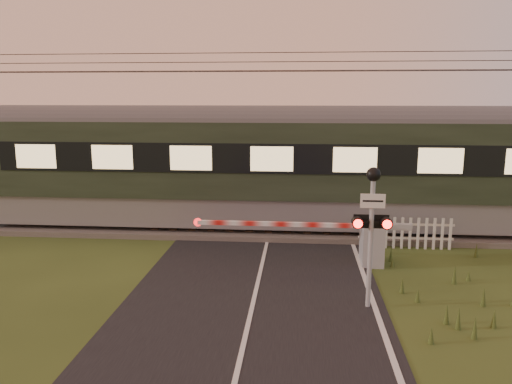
# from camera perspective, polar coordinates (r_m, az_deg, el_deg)

# --- Properties ---
(ground) EXTENTS (160.00, 160.00, 0.00)m
(ground) POSITION_cam_1_polar(r_m,az_deg,el_deg) (11.71, -0.34, -12.65)
(ground) COLOR #303F18
(ground) RESTS_ON ground
(road) EXTENTS (6.00, 140.00, 0.03)m
(road) POSITION_cam_1_polar(r_m,az_deg,el_deg) (11.49, -0.36, -13.07)
(road) COLOR black
(road) RESTS_ON ground
(track_bed) EXTENTS (140.00, 3.40, 0.39)m
(track_bed) POSITION_cam_1_polar(r_m,az_deg,el_deg) (17.82, 1.63, -4.08)
(track_bed) COLOR #47423D
(track_bed) RESTS_ON ground
(overhead_wires) EXTENTS (120.00, 0.62, 0.62)m
(overhead_wires) POSITION_cam_1_polar(r_m,az_deg,el_deg) (17.24, 1.74, 14.40)
(overhead_wires) COLOR black
(overhead_wires) RESTS_ON ground
(boom_gate) EXTENTS (6.16, 0.92, 1.22)m
(boom_gate) POSITION_cam_1_polar(r_m,az_deg,el_deg) (14.45, 12.22, -5.50)
(boom_gate) COLOR gray
(boom_gate) RESTS_ON ground
(crossing_signal) EXTENTS (0.81, 0.34, 3.19)m
(crossing_signal) POSITION_cam_1_polar(r_m,az_deg,el_deg) (11.13, 13.11, -2.31)
(crossing_signal) COLOR gray
(crossing_signal) RESTS_ON ground
(picket_fence) EXTENTS (2.91, 0.08, 0.99)m
(picket_fence) POSITION_cam_1_polar(r_m,az_deg,el_deg) (16.19, 16.78, -4.51)
(picket_fence) COLOR silver
(picket_fence) RESTS_ON ground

